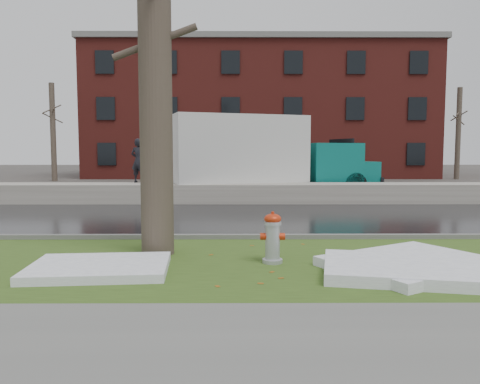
{
  "coord_description": "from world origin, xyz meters",
  "views": [
    {
      "loc": [
        0.26,
        -9.37,
        2.0
      ],
      "look_at": [
        0.33,
        2.11,
        1.0
      ],
      "focal_mm": 35.0,
      "sensor_mm": 36.0,
      "label": 1
    }
  ],
  "objects_px": {
    "worker": "(139,161)",
    "fire_hydrant": "(273,235)",
    "tree": "(155,47)",
    "box_truck": "(262,155)"
  },
  "relations": [
    {
      "from": "fire_hydrant",
      "to": "worker",
      "type": "height_order",
      "value": "worker"
    },
    {
      "from": "worker",
      "to": "fire_hydrant",
      "type": "bearing_deg",
      "value": 128.88
    },
    {
      "from": "fire_hydrant",
      "to": "box_truck",
      "type": "distance_m",
      "value": 11.61
    },
    {
      "from": "tree",
      "to": "worker",
      "type": "distance_m",
      "value": 10.36
    },
    {
      "from": "fire_hydrant",
      "to": "tree",
      "type": "xyz_separation_m",
      "value": [
        -2.15,
        0.75,
        3.41
      ]
    },
    {
      "from": "tree",
      "to": "box_truck",
      "type": "height_order",
      "value": "tree"
    },
    {
      "from": "tree",
      "to": "worker",
      "type": "relative_size",
      "value": 4.4
    },
    {
      "from": "fire_hydrant",
      "to": "worker",
      "type": "xyz_separation_m",
      "value": [
        -4.55,
        10.56,
        1.1
      ]
    },
    {
      "from": "box_truck",
      "to": "worker",
      "type": "height_order",
      "value": "box_truck"
    },
    {
      "from": "tree",
      "to": "box_truck",
      "type": "bearing_deg",
      "value": 76.52
    }
  ]
}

